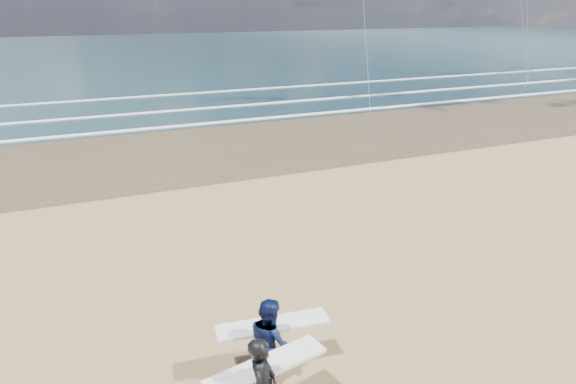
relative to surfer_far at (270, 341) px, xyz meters
name	(u,v)px	position (x,y,z in m)	size (l,w,h in m)	color
wet_sand_strip	(470,117)	(20.64, 17.47, -0.91)	(220.00, 12.00, 0.01)	#473B26
ocean	(224,50)	(20.64, 71.47, -0.90)	(220.00, 100.00, 0.02)	#172E32
foam_breakers	(382,93)	(20.64, 27.57, -0.86)	(220.00, 11.70, 0.05)	white
surfer_far	(270,341)	(0.00, 0.00, 0.00)	(2.25, 1.20, 1.81)	#0A153D
kite_1	(364,3)	(15.92, 23.37, 5.94)	(6.45, 4.81, 11.98)	slate
kite_7	(522,14)	(37.26, 30.18, 4.98)	(5.31, 4.68, 10.97)	slate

